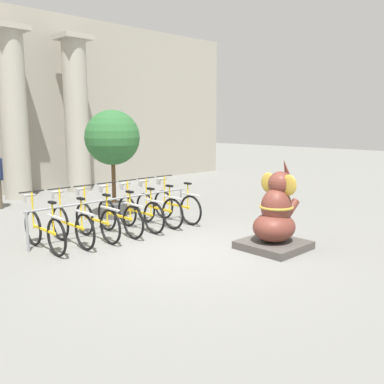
{
  "coord_description": "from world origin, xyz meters",
  "views": [
    {
      "loc": [
        -5.25,
        -5.6,
        2.38
      ],
      "look_at": [
        0.52,
        0.36,
        1.0
      ],
      "focal_mm": 40.0,
      "sensor_mm": 36.0,
      "label": 1
    }
  ],
  "objects_px": {
    "bicycle_0": "(43,228)",
    "potted_tree": "(113,142)",
    "bicycle_2": "(96,219)",
    "bicycle_3": "(119,215)",
    "bicycle_4": "(139,211)",
    "bicycle_5": "(158,207)",
    "elephant_statue": "(276,218)",
    "bicycle_6": "(176,204)",
    "bicycle_1": "(71,224)"
  },
  "relations": [
    {
      "from": "bicycle_4",
      "to": "elephant_statue",
      "type": "relative_size",
      "value": 0.98
    },
    {
      "from": "bicycle_3",
      "to": "elephant_statue",
      "type": "bearing_deg",
      "value": -61.97
    },
    {
      "from": "bicycle_3",
      "to": "bicycle_0",
      "type": "bearing_deg",
      "value": 179.61
    },
    {
      "from": "bicycle_6",
      "to": "elephant_statue",
      "type": "relative_size",
      "value": 0.98
    },
    {
      "from": "bicycle_0",
      "to": "bicycle_3",
      "type": "xyz_separation_m",
      "value": [
        1.66,
        -0.01,
        0.0
      ]
    },
    {
      "from": "bicycle_6",
      "to": "elephant_statue",
      "type": "distance_m",
      "value": 2.94
    },
    {
      "from": "bicycle_6",
      "to": "elephant_statue",
      "type": "bearing_deg",
      "value": -92.28
    },
    {
      "from": "bicycle_0",
      "to": "bicycle_5",
      "type": "bearing_deg",
      "value": 0.74
    },
    {
      "from": "bicycle_2",
      "to": "elephant_statue",
      "type": "distance_m",
      "value": 3.57
    },
    {
      "from": "bicycle_3",
      "to": "bicycle_2",
      "type": "bearing_deg",
      "value": -179.57
    },
    {
      "from": "bicycle_4",
      "to": "bicycle_2",
      "type": "bearing_deg",
      "value": -178.81
    },
    {
      "from": "bicycle_0",
      "to": "bicycle_4",
      "type": "bearing_deg",
      "value": 0.19
    },
    {
      "from": "bicycle_1",
      "to": "bicycle_2",
      "type": "height_order",
      "value": "same"
    },
    {
      "from": "bicycle_2",
      "to": "bicycle_6",
      "type": "relative_size",
      "value": 1.0
    },
    {
      "from": "bicycle_6",
      "to": "potted_tree",
      "type": "height_order",
      "value": "potted_tree"
    },
    {
      "from": "bicycle_0",
      "to": "elephant_statue",
      "type": "xyz_separation_m",
      "value": [
        3.2,
        -2.91,
        0.16
      ]
    },
    {
      "from": "bicycle_3",
      "to": "bicycle_4",
      "type": "height_order",
      "value": "same"
    },
    {
      "from": "bicycle_2",
      "to": "bicycle_3",
      "type": "xyz_separation_m",
      "value": [
        0.55,
        0.0,
        0.0
      ]
    },
    {
      "from": "bicycle_1",
      "to": "bicycle_3",
      "type": "distance_m",
      "value": 1.11
    },
    {
      "from": "elephant_statue",
      "to": "bicycle_3",
      "type": "bearing_deg",
      "value": 118.03
    },
    {
      "from": "bicycle_5",
      "to": "bicycle_3",
      "type": "bearing_deg",
      "value": -177.57
    },
    {
      "from": "potted_tree",
      "to": "bicycle_6",
      "type": "bearing_deg",
      "value": -60.43
    },
    {
      "from": "bicycle_0",
      "to": "bicycle_1",
      "type": "height_order",
      "value": "same"
    },
    {
      "from": "bicycle_3",
      "to": "bicycle_5",
      "type": "relative_size",
      "value": 1.0
    },
    {
      "from": "bicycle_2",
      "to": "potted_tree",
      "type": "height_order",
      "value": "potted_tree"
    },
    {
      "from": "bicycle_1",
      "to": "potted_tree",
      "type": "xyz_separation_m",
      "value": [
        1.97,
        1.45,
        1.46
      ]
    },
    {
      "from": "bicycle_1",
      "to": "bicycle_4",
      "type": "bearing_deg",
      "value": 0.81
    },
    {
      "from": "bicycle_0",
      "to": "elephant_statue",
      "type": "height_order",
      "value": "elephant_statue"
    },
    {
      "from": "bicycle_1",
      "to": "bicycle_3",
      "type": "bearing_deg",
      "value": 0.24
    },
    {
      "from": "bicycle_6",
      "to": "elephant_statue",
      "type": "height_order",
      "value": "elephant_statue"
    },
    {
      "from": "elephant_statue",
      "to": "bicycle_2",
      "type": "bearing_deg",
      "value": 125.91
    },
    {
      "from": "bicycle_2",
      "to": "bicycle_6",
      "type": "height_order",
      "value": "same"
    },
    {
      "from": "bicycle_6",
      "to": "bicycle_2",
      "type": "bearing_deg",
      "value": -178.84
    },
    {
      "from": "bicycle_1",
      "to": "bicycle_2",
      "type": "distance_m",
      "value": 0.55
    },
    {
      "from": "bicycle_0",
      "to": "potted_tree",
      "type": "relative_size",
      "value": 0.63
    },
    {
      "from": "potted_tree",
      "to": "bicycle_1",
      "type": "bearing_deg",
      "value": -143.61
    },
    {
      "from": "bicycle_2",
      "to": "bicycle_4",
      "type": "bearing_deg",
      "value": 1.19
    },
    {
      "from": "bicycle_4",
      "to": "bicycle_6",
      "type": "distance_m",
      "value": 1.11
    },
    {
      "from": "bicycle_4",
      "to": "bicycle_0",
      "type": "bearing_deg",
      "value": -179.81
    },
    {
      "from": "bicycle_3",
      "to": "potted_tree",
      "type": "distance_m",
      "value": 2.23
    },
    {
      "from": "bicycle_2",
      "to": "bicycle_4",
      "type": "height_order",
      "value": "same"
    },
    {
      "from": "bicycle_0",
      "to": "bicycle_3",
      "type": "bearing_deg",
      "value": -0.39
    },
    {
      "from": "bicycle_1",
      "to": "bicycle_0",
      "type": "bearing_deg",
      "value": 178.35
    },
    {
      "from": "bicycle_1",
      "to": "bicycle_4",
      "type": "distance_m",
      "value": 1.66
    },
    {
      "from": "bicycle_1",
      "to": "bicycle_5",
      "type": "relative_size",
      "value": 1.0
    },
    {
      "from": "bicycle_3",
      "to": "potted_tree",
      "type": "bearing_deg",
      "value": 59.2
    },
    {
      "from": "bicycle_4",
      "to": "bicycle_5",
      "type": "relative_size",
      "value": 1.0
    },
    {
      "from": "bicycle_0",
      "to": "bicycle_5",
      "type": "xyz_separation_m",
      "value": [
        2.76,
        0.04,
        0.0
      ]
    },
    {
      "from": "potted_tree",
      "to": "bicycle_3",
      "type": "bearing_deg",
      "value": -120.8
    },
    {
      "from": "bicycle_5",
      "to": "bicycle_6",
      "type": "distance_m",
      "value": 0.55
    }
  ]
}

